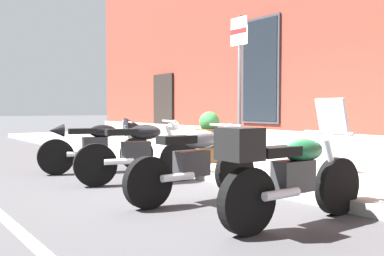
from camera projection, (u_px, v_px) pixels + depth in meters
ground_plane at (219, 184)px, 6.65m from camera, size 140.00×140.00×0.00m
sidewalk at (286, 171)px, 7.56m from camera, size 27.57×3.10×0.15m
lane_stripe at (0, 214)px, 4.76m from camera, size 27.57×0.12×0.01m
motorcycle_black_sport at (102, 143)px, 7.93m from camera, size 0.73×2.12×1.02m
motorcycle_black_naked at (140, 152)px, 6.72m from camera, size 0.72×2.01×1.00m
motorcycle_grey_naked at (196, 163)px, 5.43m from camera, size 0.62×2.01×0.98m
motorcycle_green_touring at (290, 172)px, 4.28m from camera, size 0.62×2.00×1.30m
parking_sign at (239, 72)px, 6.79m from camera, size 0.36×0.07×2.52m
barrel_planter at (209, 140)px, 8.29m from camera, size 0.57×0.57×0.98m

